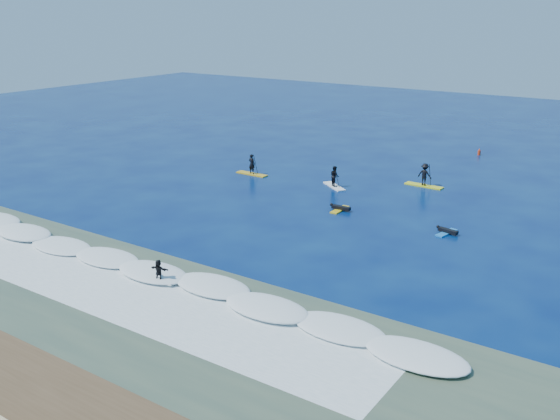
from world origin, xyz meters
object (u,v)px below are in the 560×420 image
Objects in this scene: sup_paddler_left at (252,167)px; marker_buoy at (479,152)px; sup_paddler_right at (425,176)px; wave_surfer at (159,272)px; prone_paddler_far at (447,232)px; sup_paddler_center at (335,178)px; prone_paddler_near at (340,208)px.

marker_buoy is (14.83, 19.80, -0.38)m from sup_paddler_left.
wave_surfer is (-4.49, -27.34, -0.16)m from sup_paddler_right.
sup_paddler_left is 24.42m from wave_surfer.
marker_buoy is at bearing 24.25° from prone_paddler_far.
sup_paddler_center reaches higher than prone_paddler_near.
sup_paddler_right is 1.61× the size of prone_paddler_far.
prone_paddler_near is 8.51m from prone_paddler_far.
wave_surfer is at bearing -63.93° from sup_paddler_left.
sup_paddler_center is 1.35× the size of prone_paddler_near.
prone_paddler_near is at bearing -20.62° from sup_paddler_left.
sup_paddler_center is at bearing -141.60° from sup_paddler_right.
sup_paddler_center is 6.57m from prone_paddler_near.
sup_paddler_center is at bearing 83.80° from wave_surfer.
sup_paddler_left reaches higher than prone_paddler_near.
sup_paddler_center reaches higher than marker_buoy.
prone_paddler_near is 2.95× the size of marker_buoy.
prone_paddler_near is at bearing 98.78° from prone_paddler_far.
sup_paddler_center is 3.99× the size of marker_buoy.
prone_paddler_far is (8.50, -0.42, -0.01)m from prone_paddler_near.
sup_paddler_left is 1.10× the size of sup_paddler_center.
sup_paddler_right reaches higher than sup_paddler_left.
marker_buoy is (6.46, 19.19, -0.48)m from sup_paddler_center.
prone_paddler_far is 2.87× the size of marker_buoy.
sup_paddler_right is at bearing 71.40° from sup_paddler_center.
wave_surfer is 2.54× the size of marker_buoy.
prone_paddler_near is 17.45m from wave_surfer.
sup_paddler_left is at bearing 103.90° from wave_surfer.
sup_paddler_right is 14.68m from marker_buoy.
wave_surfer is at bearing 160.29° from prone_paddler_far.
wave_surfer is (1.79, -22.81, -0.05)m from sup_paddler_center.
prone_paddler_far is 19.82m from wave_surfer.
sup_paddler_center is 20.26m from marker_buoy.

